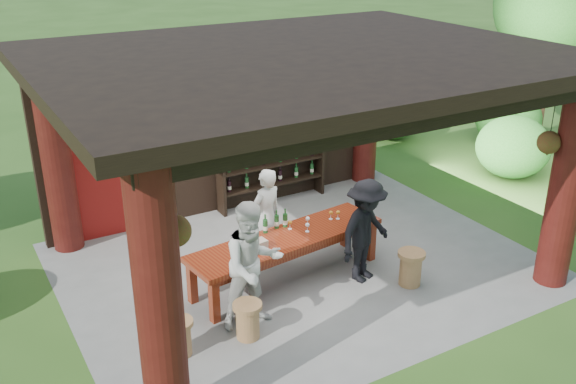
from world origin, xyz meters
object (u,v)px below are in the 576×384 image
stool_near_left (248,320)px  host (266,217)px  tasting_table (287,244)px  stool_far_left (179,337)px  guest_woman (253,265)px  napkin_basket (258,245)px  wine_shelf (272,155)px  guest_man (366,231)px  stool_near_right (411,267)px

stool_near_left → host: bearing=54.8°
tasting_table → stool_far_left: size_ratio=6.48×
guest_woman → napkin_basket: (0.42, 0.66, -0.10)m
host → guest_woman: guest_woman is taller
host → stool_far_left: bearing=23.3°
stool_near_left → tasting_table: bearing=40.9°
wine_shelf → napkin_basket: wine_shelf is taller
stool_far_left → napkin_basket: size_ratio=1.97×
guest_woman → napkin_basket: 0.79m
stool_far_left → guest_woman: bearing=7.4°
stool_far_left → stool_near_left: bearing=-6.9°
stool_near_left → stool_far_left: size_ratio=1.03×
stool_far_left → guest_man: size_ratio=0.31×
stool_near_left → host: size_ratio=0.32×
wine_shelf → tasting_table: bearing=-114.3°
wine_shelf → host: 2.43m
guest_man → host: bearing=111.4°
wine_shelf → stool_near_left: (-2.46, -3.81, -0.72)m
tasting_table → napkin_basket: 0.62m
wine_shelf → napkin_basket: size_ratio=8.72×
stool_near_left → guest_woman: 0.73m
napkin_basket → guest_man: bearing=-15.4°
stool_near_right → guest_man: 0.90m
guest_man → stool_far_left: bearing=167.6°
stool_near_right → stool_near_left: bearing=179.4°
guest_woman → wine_shelf: bearing=59.4°
guest_woman → napkin_basket: guest_woman is taller
wine_shelf → guest_woman: 4.19m
stool_near_right → host: size_ratio=0.34×
stool_far_left → guest_man: guest_man is taller
tasting_table → napkin_basket: napkin_basket is taller
stool_near_left → guest_woman: bearing=49.0°
stool_near_left → stool_far_left: stool_near_left is taller
tasting_table → wine_shelf: bearing=65.7°
wine_shelf → napkin_basket: 3.41m
stool_far_left → guest_woman: size_ratio=0.28×
wine_shelf → stool_near_right: bearing=-85.0°
guest_man → stool_near_right: bearing=-62.7°
stool_near_right → host: host is taller
stool_near_right → guest_man: (-0.52, 0.50, 0.54)m
wine_shelf → stool_near_right: wine_shelf is taller
tasting_table → host: size_ratio=2.03×
wine_shelf → stool_far_left: 5.07m
host → napkin_basket: 0.99m
guest_woman → stool_far_left: bearing=-171.0°
wine_shelf → guest_woman: bearing=-122.2°
tasting_table → guest_man: 1.23m
stool_far_left → host: host is taller
napkin_basket → stool_near_right: bearing=-23.8°
wine_shelf → stool_far_left: wine_shelf is taller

